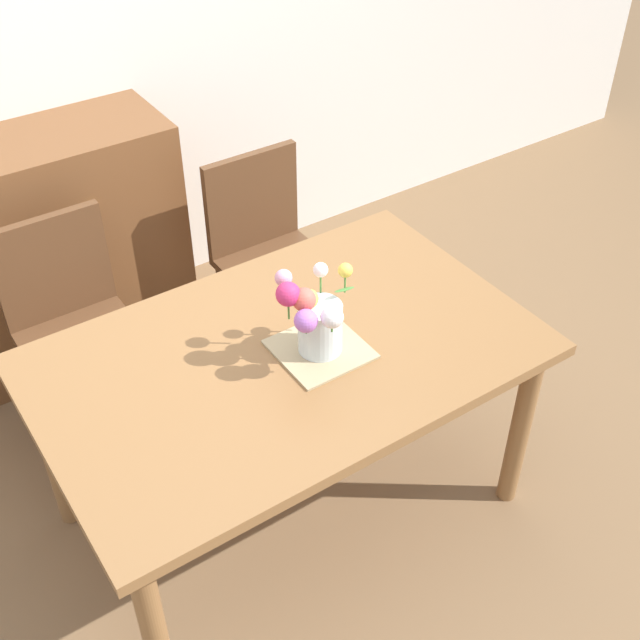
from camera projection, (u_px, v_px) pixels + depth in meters
name	position (u px, v px, depth m)	size (l,w,h in m)	color
ground_plane	(291.00, 505.00, 3.00)	(12.00, 12.00, 0.00)	brown
dining_table	(287.00, 373.00, 2.58)	(1.54, 0.97, 0.75)	olive
chair_left	(72.00, 319.00, 3.02)	(0.42, 0.42, 0.90)	brown
chair_right	(267.00, 247.00, 3.38)	(0.42, 0.42, 0.90)	brown
dresser	(13.00, 263.00, 3.32)	(1.40, 0.47, 1.00)	brown
placemat	(320.00, 349.00, 2.52)	(0.27, 0.27, 0.01)	tan
flower_vase	(315.00, 317.00, 2.42)	(0.27, 0.25, 0.28)	silver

